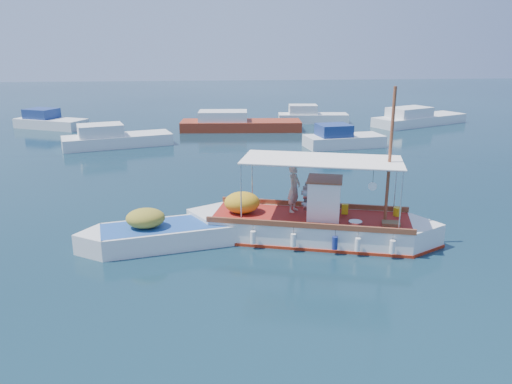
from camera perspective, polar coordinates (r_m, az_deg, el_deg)
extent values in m
plane|color=black|center=(18.93, 4.18, -4.87)|extent=(160.00, 160.00, 0.00)
cube|color=white|center=(18.51, 6.19, -4.33)|extent=(7.46, 4.25, 1.04)
cube|color=white|center=(19.06, -4.51, -3.66)|extent=(2.27, 2.27, 1.04)
cube|color=white|center=(18.64, 17.15, -4.87)|extent=(2.27, 2.27, 1.04)
cube|color=#A4260F|center=(18.63, 6.16, -5.23)|extent=(7.57, 4.35, 0.17)
cube|color=maroon|center=(18.34, 6.24, -2.87)|extent=(7.41, 4.07, 0.06)
cube|color=brown|center=(19.43, 6.51, -1.40)|extent=(6.92, 2.10, 0.19)
cube|color=brown|center=(17.19, 5.94, -3.83)|extent=(6.92, 2.10, 0.19)
cube|color=white|center=(18.09, 7.80, -0.78)|extent=(1.43, 1.50, 1.42)
cube|color=brown|center=(17.88, 7.89, 1.47)|extent=(1.55, 1.61, 0.06)
cylinder|color=slate|center=(17.75, 5.81, -0.09)|extent=(0.33, 0.51, 0.47)
cylinder|color=slate|center=(18.33, 5.97, 0.44)|extent=(0.33, 0.51, 0.47)
cylinder|color=slate|center=(18.19, 5.84, -1.39)|extent=(0.33, 0.51, 0.47)
cylinder|color=brown|center=(17.72, 15.06, 3.96)|extent=(0.14, 0.14, 4.72)
cylinder|color=brown|center=(17.75, 12.54, 2.91)|extent=(1.65, 0.55, 0.08)
cylinder|color=silver|center=(19.29, -0.44, 1.58)|extent=(0.05, 0.05, 2.13)
cylinder|color=silver|center=(17.33, -1.72, -0.18)|extent=(0.05, 0.05, 2.13)
cylinder|color=silver|center=(19.07, 15.67, 0.77)|extent=(0.05, 0.05, 2.13)
cylinder|color=silver|center=(17.08, 16.24, -1.12)|extent=(0.05, 0.05, 2.13)
cube|color=white|center=(17.72, 7.52, 3.68)|extent=(5.99, 3.74, 0.04)
ellipsoid|color=gold|center=(18.54, -1.61, -1.20)|extent=(1.58, 1.45, 0.79)
cube|color=gold|center=(18.73, 10.13, -1.95)|extent=(0.27, 0.23, 0.38)
cylinder|color=gold|center=(18.98, 15.84, -2.18)|extent=(0.35, 0.35, 0.32)
cube|color=brown|center=(18.00, 15.19, -3.50)|extent=(0.71, 0.58, 0.11)
cylinder|color=#B2B2B2|center=(17.80, 11.28, -3.47)|extent=(0.59, 0.59, 0.11)
cylinder|color=white|center=(16.91, 13.18, 0.63)|extent=(0.28, 0.11, 0.28)
cylinder|color=white|center=(17.48, -0.35, -5.20)|extent=(0.23, 0.23, 0.45)
cylinder|color=navy|center=(17.22, 9.01, -5.77)|extent=(0.23, 0.23, 0.45)
cylinder|color=white|center=(17.30, 15.30, -6.07)|extent=(0.23, 0.23, 0.45)
imported|color=#C0B09F|center=(18.57, 4.37, 0.42)|extent=(0.72, 0.78, 1.79)
cube|color=white|center=(18.23, -9.76, -5.07)|extent=(5.04, 2.81, 0.93)
cube|color=white|center=(18.10, -17.26, -5.78)|extent=(1.82, 1.82, 0.93)
cube|color=white|center=(18.66, -2.51, -4.31)|extent=(1.82, 1.82, 0.93)
cube|color=#214D9A|center=(18.07, -9.83, -3.76)|extent=(4.99, 2.60, 0.05)
ellipsoid|color=#A08F2D|center=(17.87, -12.51, -2.93)|extent=(1.57, 1.38, 0.68)
cube|color=silver|center=(36.23, -15.51, 5.53)|extent=(7.69, 4.42, 1.00)
cube|color=silver|center=(35.96, -17.35, 6.76)|extent=(3.39, 2.80, 0.80)
cube|color=maroon|center=(41.42, -1.73, 7.47)|extent=(9.97, 3.56, 1.00)
cube|color=silver|center=(41.32, -3.80, 8.68)|extent=(4.09, 2.68, 0.80)
cube|color=silver|center=(35.25, 10.03, 5.59)|extent=(5.64, 2.96, 1.00)
cube|color=navy|center=(34.77, 8.88, 7.00)|extent=(2.40, 2.16, 0.80)
cube|color=silver|center=(46.63, 18.19, 7.69)|extent=(9.38, 6.20, 1.00)
cube|color=silver|center=(45.49, 17.13, 8.73)|extent=(4.25, 3.54, 0.80)
cube|color=silver|center=(45.87, -22.36, 7.14)|extent=(6.42, 4.72, 1.00)
cube|color=navy|center=(46.36, -23.32, 8.25)|extent=(3.02, 2.82, 0.80)
cube|color=silver|center=(45.79, 6.52, 8.26)|extent=(6.34, 2.58, 1.00)
cube|color=silver|center=(45.56, 5.39, 9.39)|extent=(2.62, 1.93, 0.80)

